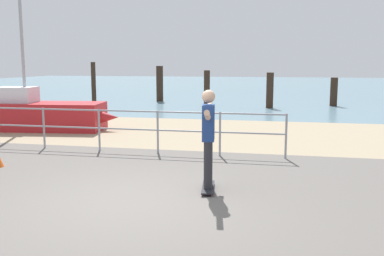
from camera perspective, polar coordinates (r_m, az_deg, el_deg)
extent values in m
cube|color=#605B56|center=(6.20, -10.96, -12.20)|extent=(24.00, 10.00, 0.04)
cube|color=tan|center=(13.69, 2.15, -0.61)|extent=(24.00, 6.00, 0.04)
cube|color=slate|center=(41.44, 8.85, 5.43)|extent=(72.00, 50.00, 0.04)
cylinder|color=gray|center=(11.69, -18.78, -0.04)|extent=(0.05, 0.05, 1.05)
cylinder|color=gray|center=(11.00, -12.03, -0.29)|extent=(0.05, 0.05, 1.05)
cylinder|color=gray|center=(10.48, -4.49, -0.56)|extent=(0.05, 0.05, 1.05)
cylinder|color=gray|center=(10.16, 3.67, -0.84)|extent=(0.05, 0.05, 1.05)
cylinder|color=gray|center=(10.06, 12.18, -1.11)|extent=(0.05, 0.05, 1.05)
cylinder|color=gray|center=(10.94, -12.11, 2.28)|extent=(9.03, 0.04, 0.04)
cylinder|color=gray|center=(10.99, -12.04, -0.02)|extent=(9.03, 0.04, 0.04)
cube|color=#B21E23|center=(15.02, -19.81, 1.43)|extent=(4.54, 1.93, 0.90)
cone|color=#B21E23|center=(14.25, -11.74, 1.40)|extent=(1.19, 0.89, 0.77)
cylinder|color=#9EA0A5|center=(15.06, -21.30, 9.99)|extent=(0.10, 0.10, 3.62)
cube|color=silver|center=(15.22, -22.00, 4.05)|extent=(1.30, 1.04, 0.50)
cube|color=black|center=(7.52, 2.11, -7.74)|extent=(0.31, 0.82, 0.02)
cylinder|color=#E5598C|center=(7.26, 2.66, -8.68)|extent=(0.04, 0.06, 0.06)
cylinder|color=#E5598C|center=(7.26, 1.38, -8.66)|extent=(0.04, 0.06, 0.06)
cylinder|color=#E5598C|center=(7.79, 2.78, -7.47)|extent=(0.04, 0.06, 0.06)
cylinder|color=#E5598C|center=(7.80, 1.60, -7.45)|extent=(0.04, 0.06, 0.06)
cylinder|color=#26262B|center=(7.29, 2.09, -4.89)|extent=(0.14, 0.14, 0.80)
cylinder|color=#26262B|center=(7.53, 2.16, -4.47)|extent=(0.14, 0.14, 0.80)
cube|color=navy|center=(7.28, 2.16, 0.69)|extent=(0.25, 0.38, 0.60)
sphere|color=tan|center=(7.24, 2.18, 4.15)|extent=(0.22, 0.22, 0.22)
cylinder|color=tan|center=(6.82, 2.03, 1.67)|extent=(0.16, 0.56, 0.23)
cylinder|color=tan|center=(7.70, 2.29, 2.46)|extent=(0.16, 0.56, 0.23)
cylinder|color=#332319|center=(23.96, -12.73, 5.77)|extent=(0.24, 0.24, 2.21)
cylinder|color=#332319|center=(24.71, -4.24, 5.78)|extent=(0.38, 0.38, 1.99)
cylinder|color=#332319|center=(21.79, 1.95, 5.18)|extent=(0.30, 0.30, 1.80)
cylinder|color=#332319|center=(21.20, 10.13, 4.84)|extent=(0.34, 0.34, 1.71)
cylinder|color=#332319|center=(23.00, 18.03, 4.49)|extent=(0.36, 0.36, 1.44)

